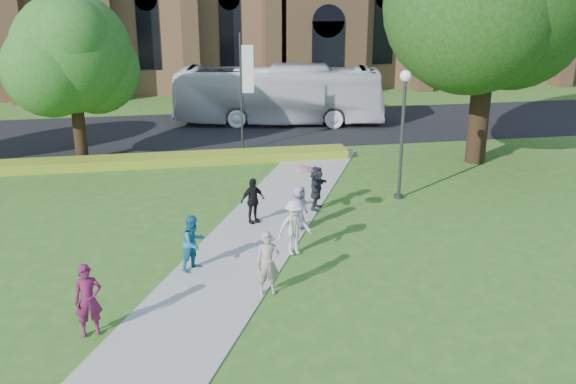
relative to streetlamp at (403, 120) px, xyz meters
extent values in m
plane|color=#34641E|center=(-7.50, -6.50, -3.30)|extent=(160.00, 160.00, 0.00)
cube|color=black|center=(-7.50, 13.50, -3.29)|extent=(160.00, 10.00, 0.02)
cube|color=#B2B2A8|center=(-7.50, -5.50, -3.28)|extent=(15.58, 28.54, 0.04)
cube|color=gold|center=(-9.50, 6.70, -3.07)|extent=(18.00, 1.40, 0.45)
cube|color=#4D3324|center=(2.50, 24.50, 1.20)|extent=(6.00, 2.50, 9.00)
cylinder|color=#38383D|center=(0.00, 0.00, -0.90)|extent=(0.14, 0.14, 4.80)
sphere|color=white|center=(0.00, 0.00, 1.72)|extent=(0.44, 0.44, 0.44)
cylinder|color=#38383D|center=(0.00, 0.00, -3.22)|extent=(0.36, 0.36, 0.15)
cylinder|color=#332114|center=(5.50, 4.50, 0.00)|extent=(0.96, 0.96, 6.60)
cylinder|color=#332114|center=(-13.50, 8.00, -1.23)|extent=(0.60, 0.60, 4.12)
sphere|color=#1B5419|center=(-13.50, 8.00, 1.95)|extent=(5.60, 5.60, 5.60)
cylinder|color=#38383D|center=(-5.50, 8.70, -0.30)|extent=(0.10, 0.10, 6.00)
cube|color=white|center=(-5.15, 8.70, 0.90)|extent=(0.60, 0.02, 2.40)
imported|color=silver|center=(-2.61, 14.59, -1.51)|extent=(13.03, 5.48, 3.53)
imported|color=#60153A|center=(-11.28, -8.73, -2.30)|extent=(0.78, 0.59, 1.91)
imported|color=#1D6B92|center=(-8.53, -5.38, -2.37)|extent=(1.09, 1.07, 1.77)
imported|color=#BCBCBC|center=(-5.26, -4.77, -2.32)|extent=(1.35, 1.00, 1.86)
imported|color=black|center=(-6.26, -1.75, -2.40)|extent=(1.08, 0.81, 1.70)
imported|color=gray|center=(-4.71, -2.64, -2.45)|extent=(0.92, 0.92, 1.61)
imported|color=#28272F|center=(-3.64, -0.75, -2.39)|extent=(1.16, 1.67, 1.73)
imported|color=gray|center=(-6.52, -7.33, -2.32)|extent=(0.69, 0.46, 1.88)
imported|color=#E3A0B4|center=(-4.53, -2.54, -1.33)|extent=(0.77, 0.77, 0.62)
camera|label=1|loc=(-8.86, -23.73, 5.46)|focal=40.00mm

